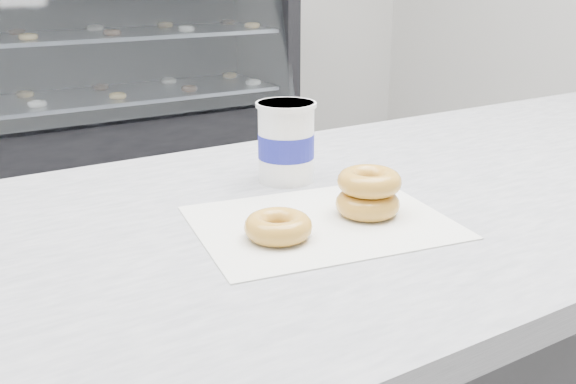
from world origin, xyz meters
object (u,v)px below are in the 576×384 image
donut_stack (368,192)px  coffee_cup (286,141)px  donut_single (278,226)px  display_case (72,116)px

donut_stack → coffee_cup: size_ratio=0.94×
donut_stack → coffee_cup: coffee_cup is taller
donut_stack → coffee_cup: bearing=94.8°
donut_single → coffee_cup: bearing=56.3°
coffee_cup → display_case: bearing=108.5°
display_case → donut_stack: size_ratio=19.83×
display_case → coffee_cup: display_case is taller
display_case → donut_single: display_case is taller
display_case → coffee_cup: size_ratio=18.54×
donut_single → donut_stack: bearing=2.9°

